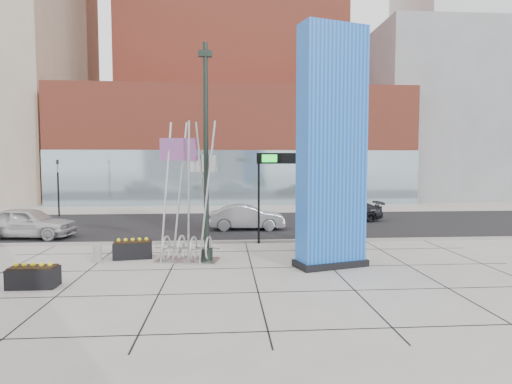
{
  "coord_description": "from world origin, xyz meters",
  "views": [
    {
      "loc": [
        0.0,
        -16.72,
        3.99
      ],
      "look_at": [
        1.37,
        2.0,
        2.64
      ],
      "focal_mm": 30.0,
      "sensor_mm": 36.0,
      "label": 1
    }
  ],
  "objects": [
    {
      "name": "building_grey_parking",
      "position": [
        26.0,
        32.0,
        9.0
      ],
      "size": [
        20.0,
        18.0,
        18.0
      ],
      "primitive_type": "cube",
      "color": "slate",
      "rests_on": "ground"
    },
    {
      "name": "box_planter_south",
      "position": [
        -6.06,
        -2.94,
        0.37
      ],
      "size": [
        1.48,
        0.76,
        0.81
      ],
      "rotation": [
        0.0,
        0.0,
        -0.02
      ],
      "color": "black",
      "rests_on": "ground"
    },
    {
      "name": "concrete_bollard",
      "position": [
        -5.05,
        0.42,
        0.33
      ],
      "size": [
        0.34,
        0.34,
        0.65
      ],
      "primitive_type": "cylinder",
      "color": "gray",
      "rests_on": "ground"
    },
    {
      "name": "curb_edge",
      "position": [
        0.0,
        4.0,
        0.06
      ],
      "size": [
        80.0,
        0.3,
        0.12
      ],
      "primitive_type": "cube",
      "color": "gray",
      "rests_on": "ground"
    },
    {
      "name": "traffic_signal",
      "position": [
        -12.0,
        15.0,
        2.3
      ],
      "size": [
        0.15,
        0.18,
        4.1
      ],
      "color": "black",
      "rests_on": "ground"
    },
    {
      "name": "round_planter_mid",
      "position": [
        5.2,
        2.3,
        1.27
      ],
      "size": [
        1.07,
        1.07,
        2.68
      ],
      "color": "#8EC0BC",
      "rests_on": "ground"
    },
    {
      "name": "blue_pylon",
      "position": [
        4.0,
        -0.92,
        4.34
      ],
      "size": [
        2.92,
        1.92,
        8.98
      ],
      "rotation": [
        0.0,
        0.0,
        0.29
      ],
      "color": "#0C4CBA",
      "rests_on": "ground"
    },
    {
      "name": "box_planter_north",
      "position": [
        -3.8,
        1.0,
        0.39
      ],
      "size": [
        1.65,
        1.01,
        0.85
      ],
      "rotation": [
        0.0,
        0.0,
        0.16
      ],
      "color": "black",
      "rests_on": "ground"
    },
    {
      "name": "lamp_post",
      "position": [
        -0.73,
        0.19,
        3.51
      ],
      "size": [
        0.56,
        0.47,
        8.56
      ],
      "rotation": [
        0.0,
        0.0,
        0.1
      ],
      "color": "black",
      "rests_on": "ground"
    },
    {
      "name": "building_pale_office",
      "position": [
        36.0,
        48.0,
        27.5
      ],
      "size": [
        16.0,
        16.0,
        55.0
      ],
      "primitive_type": "cube",
      "color": "#B2B7BC",
      "rests_on": "ground"
    },
    {
      "name": "car_silver_mid",
      "position": [
        1.28,
        8.0,
        0.72
      ],
      "size": [
        4.41,
        1.67,
        1.44
      ],
      "primitive_type": "imported",
      "rotation": [
        0.0,
        0.0,
        1.54
      ],
      "color": "#97989E",
      "rests_on": "ground"
    },
    {
      "name": "car_white_west",
      "position": [
        -10.19,
        6.05,
        0.8
      ],
      "size": [
        4.92,
        2.47,
        1.61
      ],
      "primitive_type": "imported",
      "rotation": [
        0.0,
        0.0,
        1.45
      ],
      "color": "silver",
      "rests_on": "ground"
    },
    {
      "name": "car_dark_east",
      "position": [
        8.19,
        11.13,
        0.66
      ],
      "size": [
        4.58,
        1.91,
        1.32
      ],
      "primitive_type": "imported",
      "rotation": [
        0.0,
        0.0,
        -1.56
      ],
      "color": "black",
      "rests_on": "ground"
    },
    {
      "name": "public_art_sculpture",
      "position": [
        -1.48,
        0.3,
        1.46
      ],
      "size": [
        2.64,
        1.68,
        5.57
      ],
      "rotation": [
        0.0,
        0.0,
        -0.2
      ],
      "color": "silver",
      "rests_on": "ground"
    },
    {
      "name": "street_asphalt",
      "position": [
        0.0,
        10.0,
        0.01
      ],
      "size": [
        80.0,
        12.0,
        0.02
      ],
      "primitive_type": "cube",
      "color": "black",
      "rests_on": "ground"
    },
    {
      "name": "overhead_street_sign",
      "position": [
        2.38,
        3.8,
        3.77
      ],
      "size": [
        2.07,
        0.4,
        4.39
      ],
      "rotation": [
        0.0,
        0.0,
        -0.1
      ],
      "color": "black",
      "rests_on": "ground"
    },
    {
      "name": "tower_podium",
      "position": [
        1.0,
        27.0,
        5.5
      ],
      "size": [
        34.0,
        10.0,
        11.0
      ],
      "primitive_type": "cube",
      "color": "#AE4632",
      "rests_on": "ground"
    },
    {
      "name": "ground",
      "position": [
        0.0,
        0.0,
        0.0
      ],
      "size": [
        160.0,
        160.0,
        0.0
      ],
      "primitive_type": "plane",
      "color": "#9E9991",
      "rests_on": "ground"
    },
    {
      "name": "tower_glass_front",
      "position": [
        1.0,
        22.2,
        2.5
      ],
      "size": [
        34.0,
        0.6,
        5.0
      ],
      "primitive_type": "cube",
      "color": "#8CA5B2",
      "rests_on": "ground"
    },
    {
      "name": "round_planter_east",
      "position": [
        4.6,
        3.6,
        1.1
      ],
      "size": [
        0.93,
        0.93,
        2.32
      ],
      "color": "#8EC0BC",
      "rests_on": "ground"
    },
    {
      "name": "round_planter_west",
      "position": [
        3.8,
        2.36,
        1.29
      ],
      "size": [
        1.09,
        1.09,
        2.72
      ],
      "color": "#8EC0BC",
      "rests_on": "ground"
    }
  ]
}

